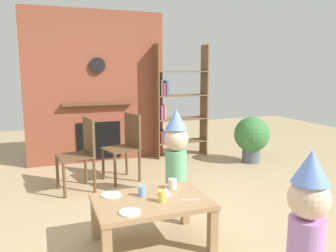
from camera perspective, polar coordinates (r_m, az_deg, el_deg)
ground_plane at (r=3.41m, az=0.00°, el=-16.31°), size 12.00×12.00×0.00m
brick_fireplace_feature at (r=5.54m, az=-12.10°, el=6.33°), size 2.20×0.28×2.40m
bookshelf at (r=5.72m, az=1.50°, el=3.49°), size 0.90×0.28×1.90m
coffee_table at (r=2.91m, az=-2.80°, el=-13.54°), size 0.96×0.65×0.41m
paper_cup_near_left at (r=2.82m, az=-1.00°, el=-11.83°), size 0.07×0.07×0.09m
paper_cup_near_right at (r=3.12m, az=0.76°, el=-9.76°), size 0.08×0.08×0.09m
paper_cup_center at (r=2.95m, az=-4.45°, el=-10.96°), size 0.06×0.06×0.09m
paper_plate_front at (r=2.65m, az=-6.47°, el=-14.33°), size 0.17×0.17×0.01m
paper_plate_rear at (r=3.00m, az=-9.63°, el=-11.46°), size 0.17×0.17×0.01m
birthday_cake_slice at (r=2.95m, az=-0.43°, el=-10.96°), size 0.10×0.10×0.08m
table_fork at (r=2.88m, az=3.76°, el=-12.34°), size 0.15×0.06×0.01m
child_with_cone_hat at (r=2.46m, az=22.58°, el=-14.39°), size 0.27×0.27×0.99m
child_in_pink at (r=3.91m, az=1.38°, el=-4.31°), size 0.29×0.29×1.04m
dining_chair_left at (r=4.27m, az=-14.39°, el=-3.92°), size 0.46×0.46×0.90m
dining_chair_middle at (r=4.56m, az=-7.02°, el=-2.84°), size 0.49×0.49×0.90m
potted_plant_tall at (r=5.56m, az=14.02°, el=-1.68°), size 0.56×0.56×0.74m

